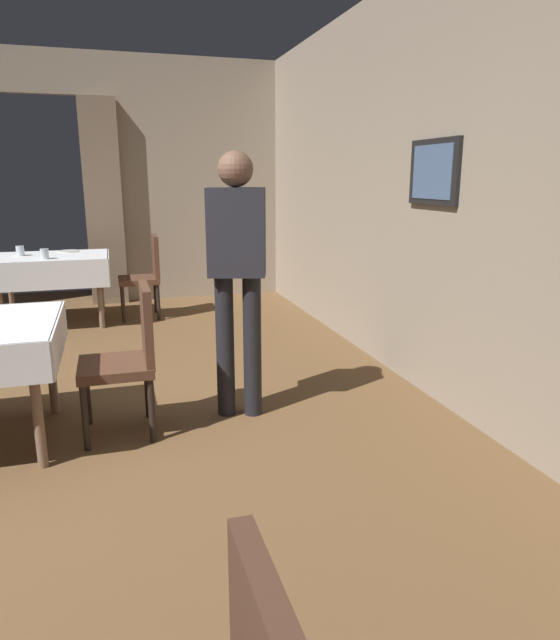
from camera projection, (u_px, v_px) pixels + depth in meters
wall_right at (460, 187)px, 3.71m from camera, size 0.16×8.40×3.00m
wall_back at (21, 181)px, 6.70m from camera, size 6.40×0.27×3.00m
dining_table_far at (51, 265)px, 6.03m from camera, size 1.20×0.90×0.75m
chair_mid_right at (129, 353)px, 3.45m from camera, size 0.44×0.44×0.93m
chair_far_right at (146, 273)px, 6.36m from camera, size 0.44×0.44×0.93m
plate_far_a at (69, 251)px, 6.30m from camera, size 0.23×0.23×0.01m
glass_far_b at (20, 251)px, 5.96m from camera, size 0.08×0.08×0.11m
glass_far_c at (45, 254)px, 5.73m from camera, size 0.08×0.08×0.11m
person_waiter_by_doorway at (237, 264)px, 3.59m from camera, size 0.41×0.32×1.72m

